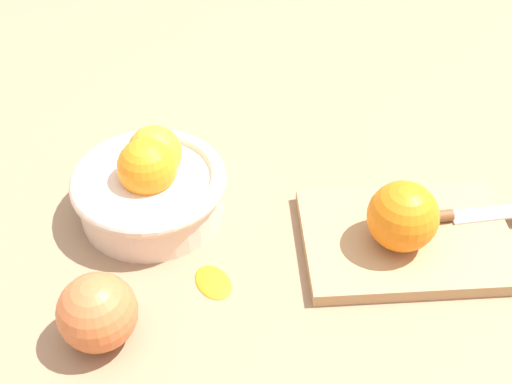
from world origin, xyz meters
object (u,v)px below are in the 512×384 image
cutting_board (406,239)px  knife (461,215)px  bowl (150,184)px  apple_mid_left (97,312)px  orange_on_board (403,216)px

cutting_board → knife: (0.07, 0.01, 0.01)m
bowl → knife: (0.34, -0.12, -0.02)m
knife → apple_mid_left: size_ratio=1.98×
bowl → orange_on_board: size_ratio=2.31×
bowl → apple_mid_left: (-0.07, -0.17, -0.00)m
bowl → orange_on_board: 0.29m
cutting_board → orange_on_board: size_ratio=3.01×
knife → cutting_board: bearing=-172.7°
cutting_board → orange_on_board: (-0.02, -0.01, 0.05)m
cutting_board → knife: knife is taller
bowl → cutting_board: (0.27, -0.12, -0.03)m
cutting_board → apple_mid_left: apple_mid_left is taller
bowl → knife: 0.36m
bowl → orange_on_board: bowl is taller
bowl → knife: bowl is taller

